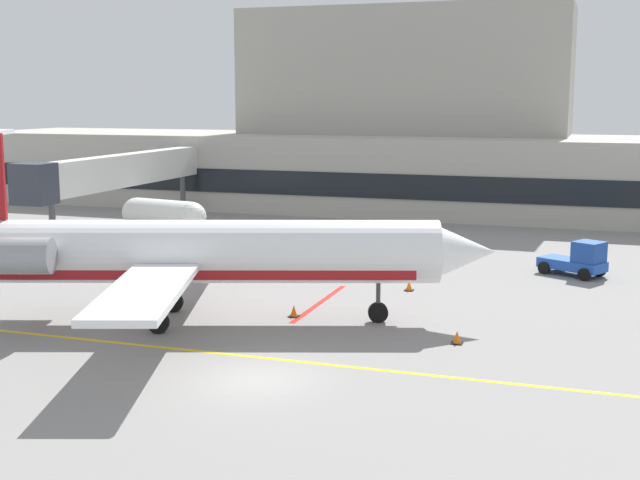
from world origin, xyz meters
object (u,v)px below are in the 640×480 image
belt_loader (94,241)px  fuel_tank (163,215)px  pushback_tractor (578,260)px  regional_jet (179,252)px

belt_loader → fuel_tank: fuel_tank is taller
pushback_tractor → fuel_tank: fuel_tank is taller
pushback_tractor → belt_loader: pushback_tractor is taller
pushback_tractor → fuel_tank: 30.16m
regional_jet → pushback_tractor: 23.17m
regional_jet → belt_loader: 18.31m
regional_jet → fuel_tank: (-12.91, 21.98, -1.78)m
fuel_tank → regional_jet: bearing=-59.6°
regional_jet → fuel_tank: 25.55m
belt_loader → pushback_tractor: bearing=6.1°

